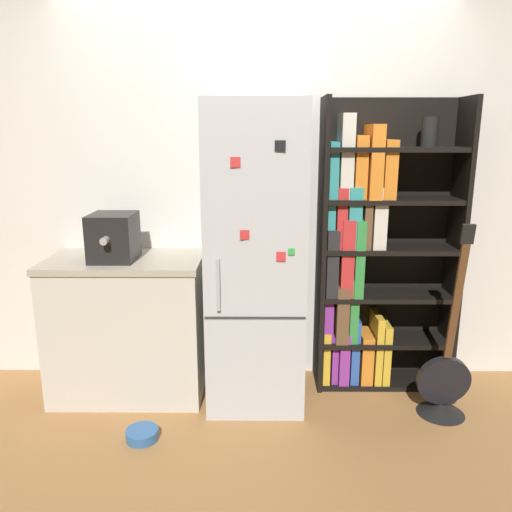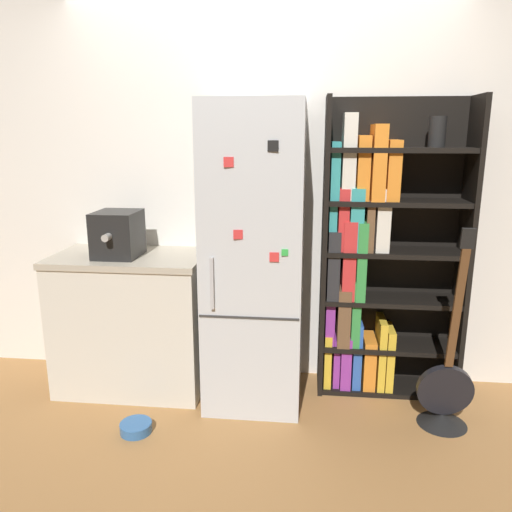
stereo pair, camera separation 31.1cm
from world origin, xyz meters
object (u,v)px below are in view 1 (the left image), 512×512
Objects in this scene: refrigerator at (255,257)px; espresso_machine at (114,237)px; guitar at (443,388)px; pet_bowl at (142,434)px; bookshelf at (369,256)px.

refrigerator reaches higher than espresso_machine.
espresso_machine is at bearing 173.27° from guitar.
refrigerator reaches higher than pet_bowl.
espresso_machine reaches higher than pet_bowl.
guitar reaches higher than pet_bowl.
espresso_machine is (-1.62, -0.20, 0.16)m from bookshelf.
refrigerator is 1.54× the size of guitar.
bookshelf is 0.93m from guitar.
pet_bowl is (-0.64, -0.51, -0.90)m from refrigerator.
guitar is (0.40, -0.43, -0.72)m from bookshelf.
guitar is (1.14, -0.24, -0.76)m from refrigerator.
guitar is 1.81m from pet_bowl.
guitar is 6.52× the size of pet_bowl.
espresso_machine is 2.22m from guitar.
pet_bowl is at bearing -152.92° from bookshelf.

